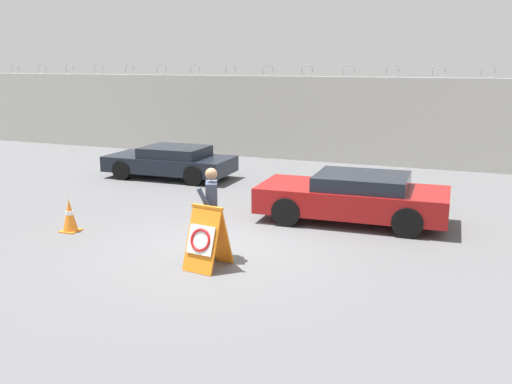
{
  "coord_description": "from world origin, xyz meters",
  "views": [
    {
      "loc": [
        4.94,
        -10.09,
        3.8
      ],
      "look_at": [
        0.54,
        0.73,
        1.11
      ],
      "focal_mm": 40.0,
      "sensor_mm": 36.0,
      "label": 1
    }
  ],
  "objects_px": {
    "security_guard": "(212,208)",
    "traffic_cone_near": "(70,215)",
    "barricade_sign": "(206,237)",
    "parked_car_front_coupe": "(171,161)",
    "parked_car_rear_sedan": "(354,197)"
  },
  "relations": [
    {
      "from": "traffic_cone_near",
      "to": "parked_car_rear_sedan",
      "type": "xyz_separation_m",
      "value": [
        5.8,
        3.24,
        0.24
      ]
    },
    {
      "from": "parked_car_front_coupe",
      "to": "parked_car_rear_sedan",
      "type": "height_order",
      "value": "parked_car_rear_sedan"
    },
    {
      "from": "barricade_sign",
      "to": "parked_car_front_coupe",
      "type": "xyz_separation_m",
      "value": [
        -4.97,
        7.16,
        -0.04
      ]
    },
    {
      "from": "parked_car_front_coupe",
      "to": "parked_car_rear_sedan",
      "type": "xyz_separation_m",
      "value": [
        6.81,
        -2.99,
        0.07
      ]
    },
    {
      "from": "barricade_sign",
      "to": "parked_car_front_coupe",
      "type": "height_order",
      "value": "barricade_sign"
    },
    {
      "from": "security_guard",
      "to": "traffic_cone_near",
      "type": "xyz_separation_m",
      "value": [
        -3.82,
        0.42,
        -0.64
      ]
    },
    {
      "from": "parked_car_rear_sedan",
      "to": "parked_car_front_coupe",
      "type": "bearing_deg",
      "value": -26.64
    },
    {
      "from": "security_guard",
      "to": "parked_car_rear_sedan",
      "type": "distance_m",
      "value": 4.18
    },
    {
      "from": "security_guard",
      "to": "parked_car_front_coupe",
      "type": "bearing_deg",
      "value": -169.62
    },
    {
      "from": "parked_car_front_coupe",
      "to": "parked_car_rear_sedan",
      "type": "bearing_deg",
      "value": 154.52
    },
    {
      "from": "parked_car_rear_sedan",
      "to": "barricade_sign",
      "type": "bearing_deg",
      "value": 63.19
    },
    {
      "from": "barricade_sign",
      "to": "traffic_cone_near",
      "type": "bearing_deg",
      "value": 174.37
    },
    {
      "from": "security_guard",
      "to": "traffic_cone_near",
      "type": "distance_m",
      "value": 3.9
    },
    {
      "from": "barricade_sign",
      "to": "traffic_cone_near",
      "type": "xyz_separation_m",
      "value": [
        -3.96,
        0.93,
        -0.22
      ]
    },
    {
      "from": "security_guard",
      "to": "parked_car_rear_sedan",
      "type": "height_order",
      "value": "security_guard"
    }
  ]
}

